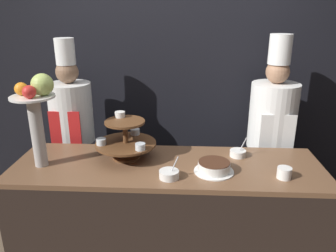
% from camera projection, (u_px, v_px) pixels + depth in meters
% --- Properties ---
extents(wall_back, '(10.00, 0.06, 2.80)m').
position_uv_depth(wall_back, '(173.00, 72.00, 3.07)').
color(wall_back, black).
rests_on(wall_back, ground_plane).
extents(buffet_counter, '(2.16, 0.67, 0.93)m').
position_uv_depth(buffet_counter, '(167.00, 220.00, 2.45)').
color(buffet_counter, black).
rests_on(buffet_counter, ground_plane).
extents(tiered_stand, '(0.44, 0.44, 0.33)m').
position_uv_depth(tiered_stand, '(125.00, 139.00, 2.35)').
color(tiered_stand, brown).
rests_on(tiered_stand, buffet_counter).
extents(fruit_pedestal, '(0.29, 0.29, 0.64)m').
position_uv_depth(fruit_pedestal, '(37.00, 106.00, 2.14)').
color(fruit_pedestal, '#B2ADA8').
rests_on(fruit_pedestal, buffet_counter).
extents(cake_round, '(0.27, 0.27, 0.07)m').
position_uv_depth(cake_round, '(214.00, 167.00, 2.17)').
color(cake_round, white).
rests_on(cake_round, buffet_counter).
extents(cup_white, '(0.09, 0.09, 0.07)m').
position_uv_depth(cup_white, '(284.00, 173.00, 2.09)').
color(cup_white, white).
rests_on(cup_white, buffet_counter).
extents(serving_bowl_near, '(0.13, 0.13, 0.15)m').
position_uv_depth(serving_bowl_near, '(169.00, 174.00, 2.10)').
color(serving_bowl_near, white).
rests_on(serving_bowl_near, buffet_counter).
extents(serving_bowl_far, '(0.12, 0.12, 0.15)m').
position_uv_depth(serving_bowl_far, '(238.00, 153.00, 2.41)').
color(serving_bowl_far, white).
rests_on(serving_bowl_far, buffet_counter).
extents(chef_left, '(0.37, 0.37, 1.74)m').
position_uv_depth(chef_left, '(73.00, 130.00, 2.91)').
color(chef_left, black).
rests_on(chef_left, ground_plane).
extents(chef_center_left, '(0.40, 0.40, 1.78)m').
position_uv_depth(chef_center_left, '(271.00, 132.00, 2.82)').
color(chef_center_left, '#28282D').
rests_on(chef_center_left, ground_plane).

